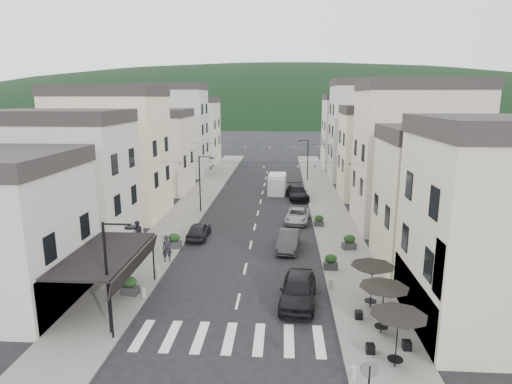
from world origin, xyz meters
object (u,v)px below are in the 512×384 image
parked_car_b (289,240)px  pedestrian_b (138,233)px  parked_car_e (199,230)px  pedestrian_a (167,248)px  parked_car_d (297,193)px  parked_car_a (298,290)px  delivery_van (277,183)px  parked_car_c (298,215)px

parked_car_b → pedestrian_b: size_ratio=2.32×
parked_car_e → pedestrian_a: (-1.20, -5.73, 0.41)m
parked_car_b → parked_car_e: bearing=169.6°
parked_car_d → pedestrian_a: pedestrian_a is taller
parked_car_b → pedestrian_b: bearing=-174.4°
parked_car_e → parked_car_b: bearing=163.7°
parked_car_a → pedestrian_a: pedestrian_a is taller
pedestrian_b → delivery_van: bearing=100.7°
pedestrian_a → parked_car_e: bearing=54.3°
parked_car_a → pedestrian_b: (-12.77, 9.32, 0.24)m
parked_car_b → parked_car_c: (0.95, 7.78, -0.09)m
parked_car_a → parked_car_d: (0.75, 26.64, -0.06)m
pedestrian_b → parked_car_e: bearing=64.0°
parked_car_d → parked_car_e: bearing=-127.8°
parked_car_d → parked_car_a: bearing=-98.9°
parked_car_e → delivery_van: (6.46, 18.52, 0.53)m
parked_car_b → pedestrian_a: size_ratio=2.29×
parked_car_c → pedestrian_b: 15.30m
parked_car_e → pedestrian_b: pedestrian_b is taller
parked_car_c → pedestrian_a: bearing=-123.7°
parked_car_b → delivery_van: delivery_van is taller
parked_car_e → delivery_van: size_ratio=0.77×
parked_car_a → parked_car_b: 9.19m
parked_car_a → parked_car_e: parked_car_a is taller
parked_car_c → pedestrian_b: pedestrian_b is taller
parked_car_b → parked_car_c: 7.84m
parked_car_c → pedestrian_a: pedestrian_a is taller
parked_car_c → parked_car_a: bearing=-84.0°
parked_car_b → parked_car_d: size_ratio=0.82×
parked_car_d → parked_car_e: parked_car_d is taller
parked_car_a → parked_car_e: bearing=131.1°
parked_car_b → pedestrian_a: (-8.90, -3.42, 0.36)m
parked_car_b → pedestrian_b: pedestrian_b is taller
parked_car_d → pedestrian_b: bearing=-135.3°
parked_car_a → parked_car_c: parked_car_a is taller
parked_car_e → delivery_van: bearing=-108.8°
delivery_van → pedestrian_b: 23.45m
pedestrian_b → parked_car_b: bearing=38.1°
parked_car_a → pedestrian_a: (-9.37, 5.75, 0.25)m
parked_car_c → parked_car_b: bearing=-89.4°
parked_car_a → parked_car_b: parked_car_a is taller
delivery_van → pedestrian_a: (-7.66, -24.25, -0.12)m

